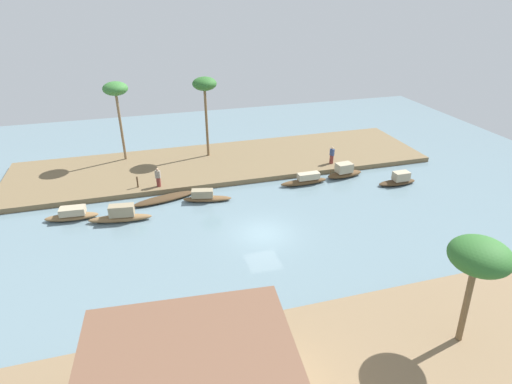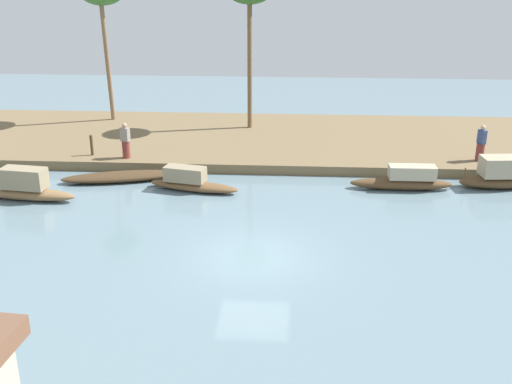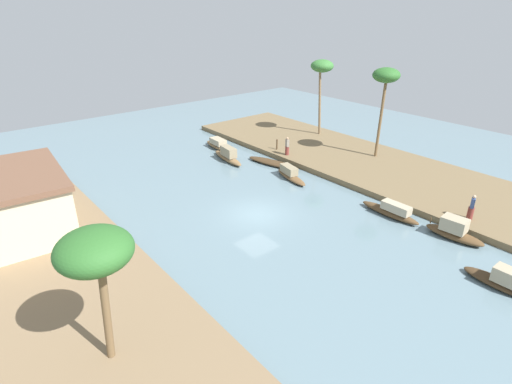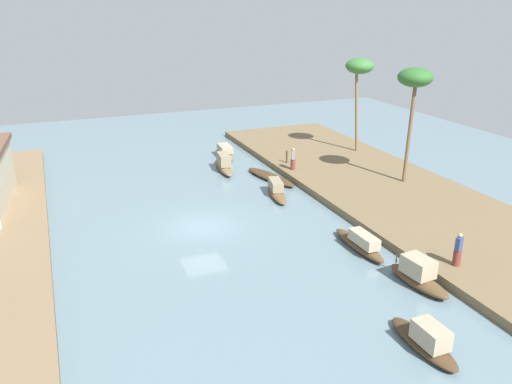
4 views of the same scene
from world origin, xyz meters
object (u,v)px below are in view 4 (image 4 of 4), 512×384
(palm_tree_left_near, at_px, (415,81))
(palm_tree_left_far, at_px, (360,69))
(sampan_upstream_small, at_px, (418,275))
(sampan_with_red_awning, at_px, (426,340))
(sampan_with_tall_canopy, at_px, (360,243))
(person_by_mooring, at_px, (293,160))
(sampan_foreground, at_px, (224,164))
(sampan_near_left_bank, at_px, (277,190))
(person_on_near_bank, at_px, (458,252))
(sampan_downstream_large, at_px, (271,177))
(mooring_post, at_px, (287,157))
(sampan_open_hull, at_px, (225,152))

(palm_tree_left_near, distance_m, palm_tree_left_far, 8.33)
(sampan_upstream_small, xyz_separation_m, sampan_with_red_awning, (-4.01, 2.84, -0.11))
(sampan_with_tall_canopy, relative_size, person_by_mooring, 2.59)
(palm_tree_left_far, bearing_deg, sampan_with_red_awning, 153.51)
(sampan_foreground, bearing_deg, sampan_with_tall_canopy, -164.84)
(sampan_with_tall_canopy, distance_m, sampan_near_left_bank, 9.33)
(sampan_upstream_small, bearing_deg, person_on_near_bank, -90.17)
(sampan_near_left_bank, height_order, palm_tree_left_far, palm_tree_left_far)
(sampan_foreground, height_order, sampan_downstream_large, sampan_foreground)
(sampan_near_left_bank, bearing_deg, sampan_upstream_small, -162.59)
(sampan_with_red_awning, bearing_deg, mooring_post, -12.00)
(sampan_foreground, distance_m, sampan_downstream_large, 4.33)
(sampan_upstream_small, bearing_deg, sampan_near_left_bank, -0.15)
(sampan_near_left_bank, bearing_deg, sampan_foreground, 24.73)
(sampan_near_left_bank, distance_m, palm_tree_left_far, 13.95)
(sampan_downstream_large, xyz_separation_m, sampan_open_hull, (7.15, 1.18, 0.21))
(person_on_near_bank, height_order, palm_tree_left_far, palm_tree_left_far)
(sampan_with_red_awning, relative_size, palm_tree_left_near, 0.46)
(palm_tree_left_far, bearing_deg, sampan_downstream_large, 108.18)
(sampan_with_tall_canopy, xyz_separation_m, palm_tree_left_near, (7.38, -8.50, 7.17))
(sampan_with_tall_canopy, relative_size, sampan_near_left_bank, 1.07)
(sampan_foreground, distance_m, palm_tree_left_near, 15.55)
(sampan_with_tall_canopy, distance_m, person_by_mooring, 13.12)
(sampan_with_tall_canopy, bearing_deg, sampan_open_hull, 2.15)
(mooring_post, bearing_deg, palm_tree_left_far, -81.99)
(sampan_near_left_bank, relative_size, sampan_with_red_awning, 1.13)
(person_by_mooring, relative_size, palm_tree_left_near, 0.21)
(sampan_open_hull, xyz_separation_m, palm_tree_left_far, (-4.13, -10.39, 7.02))
(person_on_near_bank, bearing_deg, mooring_post, 67.89)
(sampan_with_red_awning, bearing_deg, sampan_upstream_small, -35.02)
(sampan_near_left_bank, relative_size, sampan_open_hull, 1.03)
(sampan_upstream_small, relative_size, sampan_open_hull, 0.91)
(sampan_with_tall_canopy, height_order, sampan_open_hull, sampan_with_tall_canopy)
(sampan_open_hull, bearing_deg, person_on_near_bank, -166.86)
(sampan_with_red_awning, bearing_deg, person_by_mooring, -12.16)
(sampan_with_red_awning, bearing_deg, sampan_with_tall_canopy, -15.83)
(sampan_with_red_awning, xyz_separation_m, person_by_mooring, (21.07, -4.65, 0.79))
(palm_tree_left_far, bearing_deg, mooring_post, 98.01)
(sampan_foreground, relative_size, sampan_open_hull, 1.20)
(mooring_post, height_order, palm_tree_left_far, palm_tree_left_far)
(sampan_near_left_bank, distance_m, sampan_downstream_large, 3.48)
(sampan_with_red_awning, bearing_deg, palm_tree_left_far, -26.21)
(sampan_foreground, xyz_separation_m, sampan_upstream_small, (-20.30, -2.69, 0.03))
(palm_tree_left_near, bearing_deg, palm_tree_left_far, -6.96)
(sampan_with_tall_canopy, distance_m, sampan_open_hull, 19.80)
(sampan_foreground, xyz_separation_m, person_on_near_bank, (-20.09, -5.12, 0.69))
(sampan_with_red_awning, bearing_deg, person_on_near_bank, -51.02)
(sampan_foreground, xyz_separation_m, mooring_post, (-1.46, -4.83, 0.46))
(sampan_with_red_awning, relative_size, sampan_open_hull, 0.91)
(sampan_with_red_awning, bearing_deg, sampan_open_hull, -2.76)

